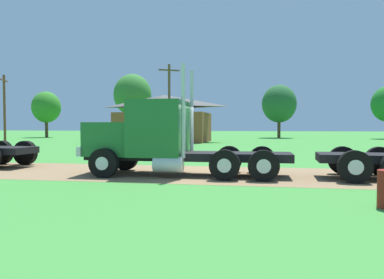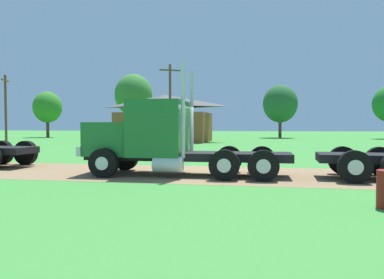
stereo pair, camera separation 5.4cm
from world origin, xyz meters
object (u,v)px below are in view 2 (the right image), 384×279
shed_building (165,119)px  utility_pole_near (6,106)px  truck_foreground_white (158,139)px  utility_pole_far (170,101)px

shed_building → utility_pole_near: size_ratio=1.39×
truck_foreground_white → utility_pole_far: 25.35m
utility_pole_near → utility_pole_far: size_ratio=0.90×
shed_building → utility_pole_far: (1.05, -1.83, 1.81)m
shed_building → truck_foreground_white: bearing=-76.1°
shed_building → utility_pole_near: utility_pole_near is taller
utility_pole_near → truck_foreground_white: bearing=-44.9°
truck_foreground_white → shed_building: (-6.54, 26.40, 1.17)m
utility_pole_near → utility_pole_far: bearing=3.3°
truck_foreground_white → utility_pole_far: size_ratio=0.93×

